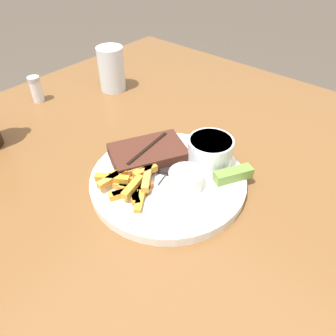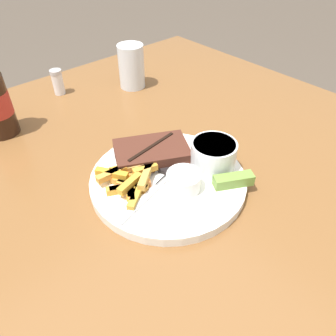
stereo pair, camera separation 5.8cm
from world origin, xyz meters
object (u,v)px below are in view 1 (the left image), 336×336
object	(u,v)px
dinner_plate	(168,180)
dipping_sauce_cup	(184,180)
steak_portion	(148,154)
drinking_glass	(111,69)
coleslaw_cup	(210,150)
pickle_spear	(233,175)
knife_utensil	(153,169)
salt_shaker	(36,89)
fork_utensil	(148,202)

from	to	relation	value
dinner_plate	dipping_sauce_cup	size ratio (longest dim) A/B	4.74
steak_portion	drinking_glass	size ratio (longest dim) A/B	1.44
steak_portion	coleslaw_cup	distance (m)	0.12
pickle_spear	knife_utensil	distance (m)	0.15
dipping_sauce_cup	salt_shaker	bearing A→B (deg)	86.72
drinking_glass	steak_portion	bearing A→B (deg)	-121.15
dinner_plate	fork_utensil	xyz separation A→B (m)	(-0.07, -0.02, 0.01)
dinner_plate	drinking_glass	world-z (taller)	drinking_glass
fork_utensil	salt_shaker	world-z (taller)	salt_shaker
steak_portion	coleslaw_cup	size ratio (longest dim) A/B	1.95
coleslaw_cup	salt_shaker	xyz separation A→B (m)	(-0.06, 0.49, -0.01)
coleslaw_cup	fork_utensil	world-z (taller)	coleslaw_cup
steak_portion	pickle_spear	size ratio (longest dim) A/B	2.26
salt_shaker	dinner_plate	bearing A→B (deg)	-92.98
steak_portion	dipping_sauce_cup	bearing A→B (deg)	-100.01
knife_utensil	dipping_sauce_cup	bearing A→B (deg)	159.68
steak_portion	knife_utensil	distance (m)	0.03
coleslaw_cup	fork_utensil	distance (m)	0.16
drinking_glass	pickle_spear	bearing A→B (deg)	-105.27
steak_portion	fork_utensil	size ratio (longest dim) A/B	1.22
dipping_sauce_cup	fork_utensil	xyz separation A→B (m)	(-0.07, 0.02, -0.02)
dinner_plate	dipping_sauce_cup	distance (m)	0.05
steak_portion	salt_shaker	xyz separation A→B (m)	(0.01, 0.39, 0.00)
drinking_glass	knife_utensil	bearing A→B (deg)	-121.11
dinner_plate	fork_utensil	bearing A→B (deg)	-166.34
fork_utensil	drinking_glass	size ratio (longest dim) A/B	1.18
pickle_spear	salt_shaker	distance (m)	0.55
dinner_plate	drinking_glass	xyz separation A→B (m)	(0.19, 0.36, 0.05)
pickle_spear	dinner_plate	bearing A→B (deg)	127.36
fork_utensil	salt_shaker	distance (m)	0.48
steak_portion	pickle_spear	world-z (taller)	steak_portion
steak_portion	pickle_spear	xyz separation A→B (m)	(0.06, -0.15, -0.00)
coleslaw_cup	knife_utensil	size ratio (longest dim) A/B	0.52
fork_utensil	drinking_glass	world-z (taller)	drinking_glass
coleslaw_cup	drinking_glass	size ratio (longest dim) A/B	0.74
dinner_plate	salt_shaker	world-z (taller)	salt_shaker
pickle_spear	dipping_sauce_cup	bearing A→B (deg)	145.24
dipping_sauce_cup	coleslaw_cup	bearing A→B (deg)	5.16
steak_portion	pickle_spear	bearing A→B (deg)	-69.49
dipping_sauce_cup	pickle_spear	xyz separation A→B (m)	(0.07, -0.05, -0.01)
dinner_plate	knife_utensil	world-z (taller)	knife_utensil
knife_utensil	drinking_glass	size ratio (longest dim) A/B	1.43
dipping_sauce_cup	pickle_spear	distance (m)	0.09
dipping_sauce_cup	pickle_spear	size ratio (longest dim) A/B	0.83
dipping_sauce_cup	steak_portion	bearing A→B (deg)	79.99
dipping_sauce_cup	fork_utensil	world-z (taller)	dipping_sauce_cup
dipping_sauce_cup	salt_shaker	size ratio (longest dim) A/B	0.91
fork_utensil	steak_portion	bearing A→B (deg)	29.12
dinner_plate	coleslaw_cup	bearing A→B (deg)	-21.13
knife_utensil	salt_shaker	bearing A→B (deg)	-23.01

